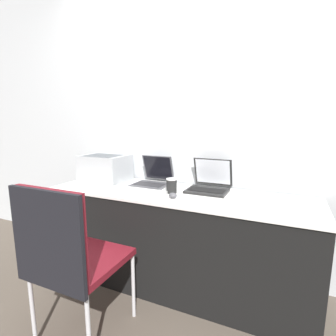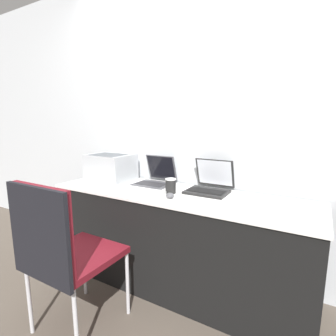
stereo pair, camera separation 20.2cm
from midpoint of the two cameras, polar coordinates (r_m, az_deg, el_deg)
The scene contains 10 objects.
ground_plane at distance 2.11m, azimuth 0.38°, elevation -27.68°, with size 14.00×14.00×0.00m, color brown.
wall_back at distance 2.25m, azimuth 8.80°, elevation 10.20°, with size 8.00×0.05×2.60m.
table at distance 2.13m, azimuth 4.43°, elevation -15.31°, with size 2.02×0.60×0.76m.
printer at distance 2.44m, azimuth -10.08°, elevation 0.38°, with size 0.39×0.32×0.24m.
laptop_left at distance 2.24m, azimuth -0.20°, elevation -2.27°, with size 0.28×0.32×0.24m.
laptop_right at distance 2.06m, azimuth 11.88°, elevation -3.59°, with size 0.31×0.32×0.24m.
external_keyboard at distance 2.02m, azimuth -4.29°, elevation -5.01°, with size 0.46×0.18×0.02m.
coffee_cup at distance 1.98m, azimuth 3.51°, elevation -3.93°, with size 0.08×0.08×0.11m.
mouse at distance 1.85m, azimuth 3.55°, elevation -6.06°, with size 0.06×0.05×0.04m.
chair at distance 1.64m, azimuth -19.39°, elevation -15.64°, with size 0.47×0.49×0.97m.
Camera 2 is at (0.92, -1.40, 1.30)m, focal length 28.00 mm.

